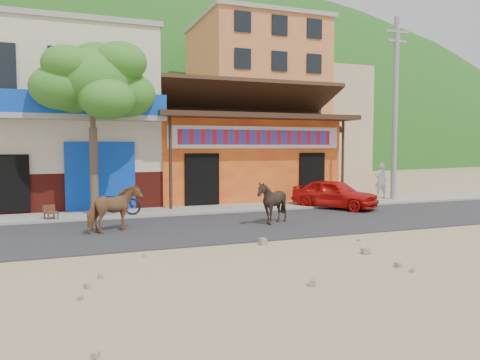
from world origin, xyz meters
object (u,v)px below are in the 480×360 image
at_px(tree, 93,128).
at_px(scooter, 116,202).
at_px(red_car, 335,194).
at_px(cafe_chair_right, 51,206).
at_px(pedestrian, 381,180).
at_px(cow_dark, 272,202).
at_px(utility_pole, 395,109).
at_px(cow_tan, 114,209).

xyz_separation_m(tree, scooter, (0.69, -0.32, -2.55)).
relative_size(red_car, scooter, 1.98).
distance_m(tree, cafe_chair_right, 2.98).
bearing_deg(pedestrian, tree, 18.42).
bearing_deg(cow_dark, scooter, -116.50).
bearing_deg(pedestrian, utility_pole, 124.99).
distance_m(tree, cow_dark, 6.65).
xyz_separation_m(red_car, scooter, (-8.30, 0.70, -0.05)).
relative_size(tree, utility_pole, 0.75).
height_order(cow_dark, pedestrian, pedestrian).
distance_m(red_car, pedestrian, 4.04).
height_order(utility_pole, cow_dark, utility_pole).
distance_m(pedestrian, cafe_chair_right, 14.05).
relative_size(red_car, cafe_chair_right, 3.98).
bearing_deg(pedestrian, cow_tan, 32.63).
xyz_separation_m(cow_dark, scooter, (-4.44, 3.18, -0.15)).
xyz_separation_m(scooter, cafe_chair_right, (-2.09, -0.18, -0.02)).
height_order(cow_dark, scooter, cow_dark).
height_order(cow_dark, red_car, cow_dark).
distance_m(cow_dark, pedestrian, 8.60).
xyz_separation_m(cow_tan, pedestrian, (12.25, 3.93, 0.22)).
xyz_separation_m(tree, cafe_chair_right, (-1.40, -0.50, -2.58)).
bearing_deg(utility_pole, scooter, -177.56).
xyz_separation_m(tree, pedestrian, (12.58, 0.79, -2.19)).
bearing_deg(cow_dark, cow_tan, -85.11).
bearing_deg(cafe_chair_right, cow_dark, -48.44).
relative_size(pedestrian, cafe_chair_right, 1.91).
xyz_separation_m(cow_tan, cafe_chair_right, (-1.74, 2.64, -0.16)).
relative_size(utility_pole, scooter, 4.72).
bearing_deg(cow_tan, pedestrian, -102.16).
bearing_deg(pedestrian, cow_dark, 44.72).
bearing_deg(cow_dark, pedestrian, 129.00).
bearing_deg(cow_tan, cow_dark, -124.18).
distance_m(utility_pole, cafe_chair_right, 14.66).
bearing_deg(tree, cow_dark, -34.28).
height_order(red_car, scooter, red_car).
height_order(tree, utility_pole, utility_pole).
xyz_separation_m(tree, utility_pole, (12.80, 0.20, 1.00)).
height_order(scooter, pedestrian, pedestrian).
height_order(cow_tan, cafe_chair_right, cow_tan).
height_order(cow_tan, pedestrian, pedestrian).
xyz_separation_m(cow_dark, red_car, (3.86, 2.48, -0.10)).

